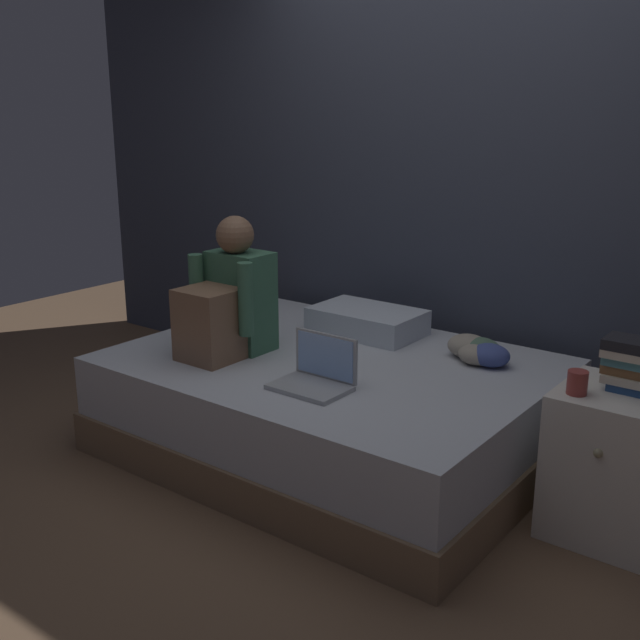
# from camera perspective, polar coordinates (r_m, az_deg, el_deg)

# --- Properties ---
(ground_plane) EXTENTS (8.00, 8.00, 0.00)m
(ground_plane) POSITION_cam_1_polar(r_m,az_deg,el_deg) (3.45, 0.53, -12.32)
(ground_plane) COLOR brown
(wall_back) EXTENTS (5.60, 0.10, 2.70)m
(wall_back) POSITION_cam_1_polar(r_m,az_deg,el_deg) (4.07, 11.00, 11.69)
(wall_back) COLOR #383D4C
(wall_back) RESTS_ON ground_plane
(bed) EXTENTS (2.00, 1.50, 0.47)m
(bed) POSITION_cam_1_polar(r_m,az_deg,el_deg) (3.67, 0.86, -6.45)
(bed) COLOR #7A6047
(bed) RESTS_ON ground_plane
(nightstand) EXTENTS (0.44, 0.46, 0.59)m
(nightstand) POSITION_cam_1_polar(r_m,az_deg,el_deg) (3.19, 21.14, -10.01)
(nightstand) COLOR beige
(nightstand) RESTS_ON ground_plane
(person_sitting) EXTENTS (0.39, 0.44, 0.66)m
(person_sitting) POSITION_cam_1_polar(r_m,az_deg,el_deg) (3.63, -6.89, 1.33)
(person_sitting) COLOR #38664C
(person_sitting) RESTS_ON bed
(laptop) EXTENTS (0.32, 0.23, 0.22)m
(laptop) POSITION_cam_1_polar(r_m,az_deg,el_deg) (3.22, -0.28, -4.12)
(laptop) COLOR #9EA0A5
(laptop) RESTS_ON bed
(pillow) EXTENTS (0.56, 0.36, 0.13)m
(pillow) POSITION_cam_1_polar(r_m,az_deg,el_deg) (3.98, 3.55, -0.08)
(pillow) COLOR silver
(pillow) RESTS_ON bed
(book_stack) EXTENTS (0.23, 0.18, 0.20)m
(book_stack) POSITION_cam_1_polar(r_m,az_deg,el_deg) (3.08, 22.47, -3.15)
(book_stack) COLOR #284C84
(book_stack) RESTS_ON nightstand
(mug) EXTENTS (0.08, 0.08, 0.09)m
(mug) POSITION_cam_1_polar(r_m,az_deg,el_deg) (2.99, 18.73, -4.46)
(mug) COLOR #933833
(mug) RESTS_ON nightstand
(clothes_pile) EXTENTS (0.33, 0.23, 0.11)m
(clothes_pile) POSITION_cam_1_polar(r_m,az_deg,el_deg) (3.61, 11.78, -2.26)
(clothes_pile) COLOR #4C6B56
(clothes_pile) RESTS_ON bed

